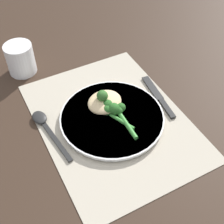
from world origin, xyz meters
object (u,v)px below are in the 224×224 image
Objects in this scene: chicken_fillet at (105,102)px; water_glass at (20,59)px; spoon at (44,124)px; broccoli_stalk_rear at (118,112)px; knife at (159,97)px; broccoli_stalk_front at (109,109)px; plate at (112,118)px.

chicken_fillet is 1.24× the size of water_glass.
broccoli_stalk_rear is at bearing -28.69° from spoon.
knife is at bearing 79.65° from chicken_fillet.
chicken_fillet is 0.03m from broccoli_stalk_front.
water_glass is (-0.30, -0.14, 0.03)m from plate.
broccoli_stalk_front is 0.32m from water_glass.
chicken_fillet is at bearing 179.54° from plate.
chicken_fillet is at bearing 111.10° from broccoli_stalk_rear.
broccoli_stalk_front is (-0.01, -0.00, 0.02)m from plate.
broccoli_stalk_front is 0.62× the size of knife.
water_glass reaches higher than spoon.
knife is (0.00, 0.15, -0.03)m from broccoli_stalk_front.
broccoli_stalk_rear reaches higher than spoon.
spoon is at bearing 139.84° from broccoli_stalk_front.
plate is at bearing -0.46° from chicken_fillet.
chicken_fillet is (-0.04, 0.00, 0.02)m from plate.
broccoli_stalk_rear is (0.02, 0.02, -0.00)m from broccoli_stalk_front.
water_glass is (-0.28, -0.14, 0.01)m from broccoli_stalk_front.
plate reaches higher than knife.
plate reaches higher than spoon.
broccoli_stalk_rear is 0.19m from spoon.
water_glass reaches higher than broccoli_stalk_front.
spoon is 0.24m from water_glass.
chicken_fillet is 0.16m from spoon.
spoon is (-0.02, -0.16, -0.02)m from chicken_fillet.
broccoli_stalk_front is at bearing -172.63° from plate.
broccoli_stalk_rear is at bearing 27.34° from water_glass.
water_glass is at bearing -154.73° from plate.
knife is 0.41m from water_glass.
plate is 0.17m from spoon.
broccoli_stalk_front is 1.18× the size of water_glass.
plate is 0.15m from knife.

